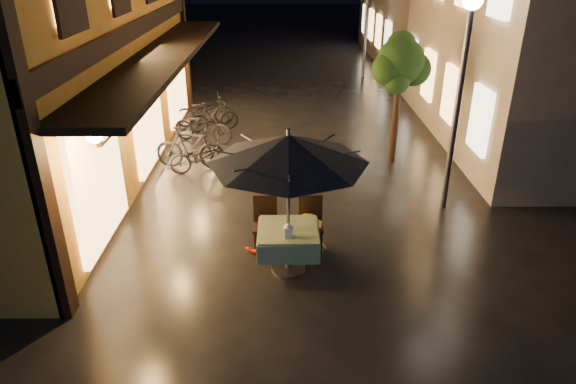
{
  "coord_description": "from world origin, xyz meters",
  "views": [
    {
      "loc": [
        -0.29,
        -7.46,
        4.85
      ],
      "look_at": [
        -0.23,
        0.33,
        1.15
      ],
      "focal_mm": 32.0,
      "sensor_mm": 36.0,
      "label": 1
    }
  ],
  "objects_px": {
    "table_lantern": "(288,229)",
    "bicycle_0": "(201,157)",
    "cafe_table": "(288,239)",
    "person_orange": "(263,217)",
    "streetlamp_near": "(463,65)",
    "patio_umbrella": "(288,149)",
    "person_yellow": "(308,216)"
  },
  "relations": [
    {
      "from": "patio_umbrella",
      "to": "table_lantern",
      "type": "relative_size",
      "value": 9.9
    },
    {
      "from": "patio_umbrella",
      "to": "table_lantern",
      "type": "distance_m",
      "value": 1.26
    },
    {
      "from": "table_lantern",
      "to": "patio_umbrella",
      "type": "bearing_deg",
      "value": 90.0
    },
    {
      "from": "streetlamp_near",
      "to": "bicycle_0",
      "type": "bearing_deg",
      "value": 160.63
    },
    {
      "from": "streetlamp_near",
      "to": "table_lantern",
      "type": "distance_m",
      "value": 4.56
    },
    {
      "from": "person_orange",
      "to": "bicycle_0",
      "type": "xyz_separation_m",
      "value": [
        -1.6,
        3.53,
        -0.29
      ]
    },
    {
      "from": "table_lantern",
      "to": "bicycle_0",
      "type": "bearing_deg",
      "value": 114.79
    },
    {
      "from": "cafe_table",
      "to": "table_lantern",
      "type": "distance_m",
      "value": 0.42
    },
    {
      "from": "table_lantern",
      "to": "person_yellow",
      "type": "relative_size",
      "value": 0.18
    },
    {
      "from": "patio_umbrella",
      "to": "bicycle_0",
      "type": "relative_size",
      "value": 1.64
    },
    {
      "from": "cafe_table",
      "to": "patio_umbrella",
      "type": "distance_m",
      "value": 1.56
    },
    {
      "from": "person_yellow",
      "to": "person_orange",
      "type": "bearing_deg",
      "value": -15.17
    },
    {
      "from": "streetlamp_near",
      "to": "cafe_table",
      "type": "xyz_separation_m",
      "value": [
        -3.23,
        -2.27,
        -2.33
      ]
    },
    {
      "from": "patio_umbrella",
      "to": "bicycle_0",
      "type": "bearing_deg",
      "value": 116.14
    },
    {
      "from": "cafe_table",
      "to": "table_lantern",
      "type": "relative_size",
      "value": 3.96
    },
    {
      "from": "streetlamp_near",
      "to": "bicycle_0",
      "type": "distance_m",
      "value": 6.11
    },
    {
      "from": "person_yellow",
      "to": "streetlamp_near",
      "type": "bearing_deg",
      "value": -166.21
    },
    {
      "from": "table_lantern",
      "to": "cafe_table",
      "type": "bearing_deg",
      "value": 90.0
    },
    {
      "from": "bicycle_0",
      "to": "cafe_table",
      "type": "bearing_deg",
      "value": -162.64
    },
    {
      "from": "streetlamp_near",
      "to": "cafe_table",
      "type": "height_order",
      "value": "streetlamp_near"
    },
    {
      "from": "patio_umbrella",
      "to": "person_orange",
      "type": "distance_m",
      "value": 1.63
    },
    {
      "from": "cafe_table",
      "to": "bicycle_0",
      "type": "bearing_deg",
      "value": 116.14
    },
    {
      "from": "streetlamp_near",
      "to": "patio_umbrella",
      "type": "height_order",
      "value": "streetlamp_near"
    },
    {
      "from": "table_lantern",
      "to": "person_orange",
      "type": "height_order",
      "value": "person_orange"
    },
    {
      "from": "person_orange",
      "to": "streetlamp_near",
      "type": "bearing_deg",
      "value": -168.19
    },
    {
      "from": "bicycle_0",
      "to": "table_lantern",
      "type": "bearing_deg",
      "value": -164.0
    },
    {
      "from": "streetlamp_near",
      "to": "cafe_table",
      "type": "distance_m",
      "value": 4.58
    },
    {
      "from": "streetlamp_near",
      "to": "patio_umbrella",
      "type": "relative_size",
      "value": 1.71
    },
    {
      "from": "person_yellow",
      "to": "cafe_table",
      "type": "bearing_deg",
      "value": 43.67
    },
    {
      "from": "table_lantern",
      "to": "bicycle_0",
      "type": "relative_size",
      "value": 0.17
    },
    {
      "from": "table_lantern",
      "to": "person_orange",
      "type": "xyz_separation_m",
      "value": [
        -0.42,
        0.84,
        -0.23
      ]
    },
    {
      "from": "cafe_table",
      "to": "table_lantern",
      "type": "bearing_deg",
      "value": -90.0
    }
  ]
}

